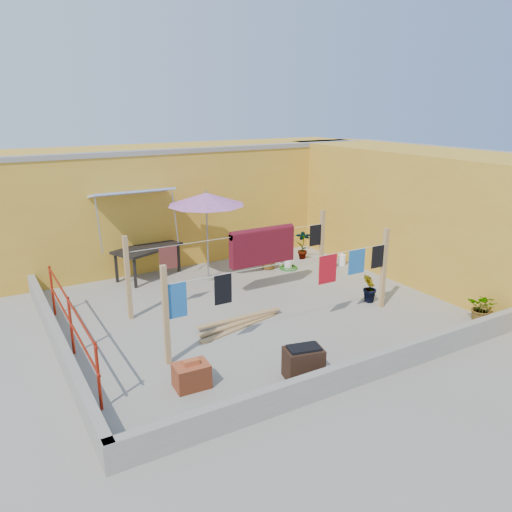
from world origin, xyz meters
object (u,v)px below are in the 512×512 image
(outdoor_table, at_px, (148,250))
(white_basin, at_px, (334,374))
(patio_umbrella, at_px, (206,199))
(water_jug_b, at_px, (342,260))
(brick_stack, at_px, (192,375))
(water_jug_a, at_px, (288,264))
(plant_back_a, at_px, (269,255))
(brazier, at_px, (303,362))
(green_hose, at_px, (289,267))

(outdoor_table, relative_size, white_basin, 4.02)
(patio_umbrella, bearing_deg, water_jug_b, -12.59)
(brick_stack, bearing_deg, white_basin, -22.34)
(patio_umbrella, distance_m, brick_stack, 5.48)
(water_jug_a, xyz_separation_m, plant_back_a, (-0.44, 0.31, 0.22))
(outdoor_table, xyz_separation_m, white_basin, (1.01, -6.37, -0.69))
(outdoor_table, xyz_separation_m, brick_stack, (-1.15, -5.48, -0.53))
(patio_umbrella, xyz_separation_m, white_basin, (-0.26, -5.43, -2.03))
(brick_stack, height_order, brazier, brazier)
(white_basin, bearing_deg, water_jug_a, 63.86)
(outdoor_table, distance_m, brazier, 6.18)
(outdoor_table, distance_m, water_jug_a, 3.78)
(brick_stack, relative_size, water_jug_a, 1.71)
(brick_stack, xyz_separation_m, water_jug_a, (4.65, 4.18, -0.06))
(outdoor_table, bearing_deg, white_basin, -80.95)
(water_jug_a, bearing_deg, green_hose, 9.40)
(water_jug_b, bearing_deg, outdoor_table, 160.52)
(brazier, bearing_deg, plant_back_a, 64.03)
(brazier, height_order, white_basin, brazier)
(water_jug_b, bearing_deg, green_hose, 162.06)
(patio_umbrella, xyz_separation_m, green_hose, (2.25, -0.35, -2.04))
(brick_stack, height_order, plant_back_a, plant_back_a)
(white_basin, bearing_deg, water_jug_b, 49.10)
(outdoor_table, distance_m, brick_stack, 5.62)
(brick_stack, height_order, white_basin, brick_stack)
(patio_umbrella, height_order, plant_back_a, patio_umbrella)
(outdoor_table, bearing_deg, green_hose, -20.12)
(brazier, xyz_separation_m, plant_back_a, (2.51, 5.15, 0.10))
(brick_stack, bearing_deg, brazier, -21.07)
(water_jug_a, bearing_deg, water_jug_b, -17.61)
(water_jug_b, height_order, green_hose, water_jug_b)
(patio_umbrella, height_order, water_jug_a, patio_umbrella)
(green_hose, bearing_deg, plant_back_a, 146.33)
(patio_umbrella, xyz_separation_m, brick_stack, (-2.42, -4.54, -1.87))
(water_jug_b, distance_m, plant_back_a, 2.10)
(brazier, xyz_separation_m, water_jug_b, (4.44, 4.37, -0.12))
(outdoor_table, bearing_deg, patio_umbrella, -36.35)
(patio_umbrella, bearing_deg, white_basin, -92.71)
(white_basin, height_order, plant_back_a, plant_back_a)
(water_jug_a, distance_m, water_jug_b, 1.57)
(white_basin, relative_size, water_jug_b, 1.42)
(brazier, relative_size, green_hose, 1.39)
(water_jug_a, height_order, green_hose, water_jug_a)
(white_basin, relative_size, water_jug_a, 1.44)
(brazier, distance_m, water_jug_a, 5.67)
(brazier, relative_size, water_jug_a, 2.09)
(white_basin, xyz_separation_m, plant_back_a, (2.05, 5.38, 0.33))
(plant_back_a, bearing_deg, patio_umbrella, 178.42)
(water_jug_b, bearing_deg, water_jug_a, 162.39)
(brick_stack, distance_m, green_hose, 6.28)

